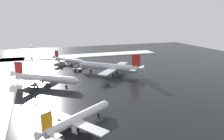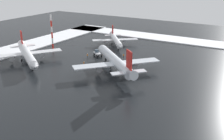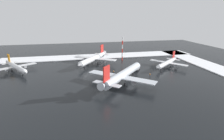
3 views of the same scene
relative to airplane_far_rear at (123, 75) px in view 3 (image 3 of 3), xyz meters
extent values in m
plane|color=black|center=(10.16, -2.93, -3.67)|extent=(240.00, 240.00, 0.00)
cube|color=white|center=(10.16, -52.93, -3.45)|extent=(152.00, 16.00, 0.45)
cylinder|color=silver|center=(-0.60, -0.68, 0.00)|extent=(23.51, 25.93, 3.57)
cone|color=silver|center=(-11.85, -13.41, 0.00)|extent=(4.20, 4.13, 3.39)
cone|color=silver|center=(10.79, 12.20, 0.63)|extent=(4.75, 4.81, 3.47)
cube|color=silver|center=(7.92, -4.02, -0.32)|extent=(13.27, 12.49, 0.38)
cylinder|color=gray|center=(6.01, -3.02, -1.37)|extent=(3.93, 4.06, 2.10)
cube|color=silver|center=(-4.96, 7.37, -0.32)|extent=(13.27, 12.49, 0.38)
cylinder|color=gray|center=(-3.73, 5.59, -1.37)|extent=(3.93, 4.06, 2.10)
cube|color=red|center=(9.12, 10.32, 4.51)|extent=(3.06, 3.39, 5.87)
cube|color=silver|center=(11.34, 8.08, 0.42)|extent=(5.58, 5.38, 0.25)
cube|color=silver|center=(6.63, 12.24, 0.42)|extent=(5.58, 5.38, 0.25)
cylinder|color=black|center=(-7.90, -8.93, -1.58)|extent=(0.25, 0.25, 0.73)
cylinder|color=black|center=(-7.90, -8.93, -3.10)|extent=(1.04, 1.11, 1.15)
cylinder|color=black|center=(3.21, 0.15, -1.58)|extent=(0.25, 0.25, 0.73)
cylinder|color=black|center=(3.21, 0.15, -3.10)|extent=(1.04, 1.11, 1.15)
cylinder|color=black|center=(-0.25, 3.20, -1.58)|extent=(0.25, 0.25, 0.73)
cylinder|color=black|center=(-0.25, 3.20, -3.10)|extent=(1.04, 1.11, 1.15)
cylinder|color=silver|center=(50.59, -26.22, -1.03)|extent=(14.74, 20.29, 2.57)
cone|color=silver|center=(43.78, -16.04, -1.03)|extent=(3.04, 2.87, 2.44)
cone|color=silver|center=(57.48, -36.53, -0.57)|extent=(3.32, 3.46, 2.50)
cube|color=silver|center=(46.70, -31.55, -1.25)|extent=(10.02, 8.23, 0.27)
cylinder|color=gray|center=(47.74, -30.40, -2.01)|extent=(2.69, 2.98, 1.51)
cube|color=silver|center=(57.01, -24.66, -1.25)|extent=(10.02, 8.23, 0.27)
cylinder|color=gray|center=(55.54, -25.19, -2.01)|extent=(2.69, 2.98, 1.51)
cube|color=orange|center=(56.47, -35.02, 2.23)|extent=(1.91, 2.67, 4.23)
cube|color=silver|center=(54.50, -36.16, -0.72)|extent=(4.11, 3.65, 0.18)
cube|color=silver|center=(58.28, -33.64, -0.72)|extent=(4.11, 3.65, 0.18)
cylinder|color=black|center=(46.18, -19.62, -2.16)|extent=(0.18, 0.18, 0.53)
cylinder|color=black|center=(46.18, -19.62, -3.26)|extent=(0.68, 0.84, 0.83)
cylinder|color=black|center=(50.47, -29.03, -2.16)|extent=(0.18, 0.18, 0.53)
cylinder|color=black|center=(50.47, -29.03, -3.26)|extent=(0.68, 0.84, 0.83)
cylinder|color=black|center=(53.24, -27.18, -2.16)|extent=(0.18, 0.18, 0.53)
cylinder|color=black|center=(53.24, -27.18, -3.26)|extent=(0.68, 0.84, 0.83)
cylinder|color=silver|center=(-30.71, -17.52, -1.06)|extent=(18.86, 16.19, 2.53)
cone|color=silver|center=(-21.39, -9.83, -1.06)|extent=(2.91, 3.00, 2.41)
cone|color=silver|center=(-40.13, -25.30, -0.62)|extent=(3.42, 3.36, 2.47)
cube|color=silver|center=(-36.32, -14.23, -1.29)|extent=(8.70, 9.56, 0.27)
cylinder|color=gray|center=(-35.08, -15.14, -2.03)|extent=(2.90, 2.76, 1.49)
cube|color=silver|center=(-28.54, -23.66, -1.29)|extent=(8.70, 9.56, 0.27)
cylinder|color=gray|center=(-29.20, -22.27, -2.03)|extent=(2.90, 2.76, 1.49)
cube|color=red|center=(-38.75, -24.16, 2.14)|extent=(2.47, 2.10, 4.17)
cube|color=silver|center=(-40.06, -22.34, -0.77)|extent=(3.77, 3.99, 0.18)
cube|color=silver|center=(-37.22, -25.79, -0.77)|extent=(3.77, 3.99, 0.18)
cylinder|color=black|center=(-24.67, -12.54, -2.18)|extent=(0.18, 0.18, 0.52)
cylinder|color=black|center=(-24.67, -12.54, -3.26)|extent=(0.80, 0.72, 0.82)
cylinder|color=black|center=(-33.47, -17.68, -2.18)|extent=(0.18, 0.18, 0.52)
cylinder|color=black|center=(-33.47, -17.68, -3.26)|extent=(0.80, 0.72, 0.82)
cylinder|color=black|center=(-31.39, -20.21, -2.18)|extent=(0.18, 0.18, 0.52)
cylinder|color=black|center=(-31.39, -20.21, -3.26)|extent=(0.80, 0.72, 0.82)
cylinder|color=silver|center=(9.72, -33.50, -0.37)|extent=(18.62, 25.20, 3.21)
cone|color=silver|center=(18.35, -20.87, -0.37)|extent=(3.80, 3.59, 3.05)
cone|color=silver|center=(0.99, -46.29, 0.20)|extent=(4.15, 4.32, 3.12)
cube|color=silver|center=(1.73, -31.47, -0.65)|extent=(12.48, 10.35, 0.34)
cylinder|color=gray|center=(3.56, -32.15, -1.60)|extent=(3.37, 3.72, 1.89)
cube|color=silver|center=(14.52, -40.20, -0.65)|extent=(12.48, 10.35, 0.34)
cylinder|color=gray|center=(13.23, -38.75, -1.60)|extent=(3.37, 3.72, 1.89)
cube|color=red|center=(2.27, -44.41, 3.69)|extent=(2.41, 3.31, 5.29)
cube|color=silver|center=(0.04, -42.66, 0.01)|extent=(5.13, 4.58, 0.23)
cube|color=silver|center=(4.71, -45.86, 0.01)|extent=(5.13, 4.58, 0.23)
cylinder|color=black|center=(15.31, -25.31, -1.78)|extent=(0.23, 0.23, 0.66)
cylinder|color=black|center=(15.31, -25.31, -3.15)|extent=(0.86, 1.04, 1.04)
cylinder|color=black|center=(6.41, -34.67, -1.78)|extent=(0.23, 0.23, 0.66)
cylinder|color=black|center=(6.41, -34.67, -3.15)|extent=(0.86, 1.04, 1.04)
cylinder|color=black|center=(9.84, -37.01, -1.78)|extent=(0.23, 0.23, 0.66)
cylinder|color=black|center=(9.84, -37.01, -3.15)|extent=(0.86, 1.04, 1.04)
cube|color=silver|center=(-12.08, -15.52, -2.52)|extent=(4.38, 5.05, 0.50)
cube|color=#3F5160|center=(-12.59, -16.28, -1.72)|extent=(2.02, 2.00, 1.10)
cylinder|color=black|center=(-12.14, -17.40, -3.22)|extent=(0.76, 0.93, 0.90)
cylinder|color=black|center=(-13.79, -16.31, -3.22)|extent=(0.76, 0.93, 0.90)
cylinder|color=black|center=(-10.36, -14.72, -3.22)|extent=(0.76, 0.93, 0.90)
cylinder|color=black|center=(-12.01, -13.63, -3.22)|extent=(0.76, 0.93, 0.90)
cylinder|color=black|center=(1.10, -12.92, -3.25)|extent=(0.16, 0.16, 0.85)
cylinder|color=black|center=(1.30, -12.90, -3.25)|extent=(0.16, 0.16, 0.85)
cylinder|color=orange|center=(1.20, -12.91, -2.51)|extent=(0.36, 0.36, 0.62)
sphere|color=tan|center=(1.20, -12.91, -2.08)|extent=(0.24, 0.24, 0.24)
cylinder|color=black|center=(-7.88, -17.82, -3.25)|extent=(0.16, 0.16, 0.85)
cylinder|color=black|center=(-7.72, -17.71, -3.25)|extent=(0.16, 0.16, 0.85)
cylinder|color=orange|center=(-7.80, -17.76, -2.51)|extent=(0.36, 0.36, 0.62)
sphere|color=tan|center=(-7.80, -17.76, -2.08)|extent=(0.24, 0.24, 0.24)
cylinder|color=black|center=(-15.00, -4.81, -3.25)|extent=(0.16, 0.16, 0.85)
cylinder|color=black|center=(-15.19, -4.84, -3.25)|extent=(0.16, 0.16, 0.85)
cylinder|color=orange|center=(-15.10, -4.83, -2.51)|extent=(0.36, 0.36, 0.62)
sphere|color=tan|center=(-15.10, -4.83, -2.08)|extent=(0.24, 0.24, 0.24)
cylinder|color=red|center=(-10.27, -38.81, -2.36)|extent=(0.70, 0.70, 2.62)
cylinder|color=white|center=(-10.27, -38.81, 0.26)|extent=(0.70, 0.70, 2.62)
cylinder|color=red|center=(-10.27, -38.81, 2.88)|extent=(0.70, 0.70, 2.62)
cylinder|color=white|center=(-10.27, -38.81, 5.50)|extent=(0.70, 0.70, 2.62)
cylinder|color=red|center=(-10.27, -38.81, 8.12)|extent=(0.70, 0.70, 2.62)
cylinder|color=white|center=(-10.27, -38.81, 10.74)|extent=(0.70, 0.70, 2.62)
camera|label=1|loc=(105.88, -35.73, 26.30)|focal=35.00mm
camera|label=2|loc=(81.89, 47.91, 30.35)|focal=45.00mm
camera|label=3|loc=(19.75, 69.93, 24.86)|focal=28.00mm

